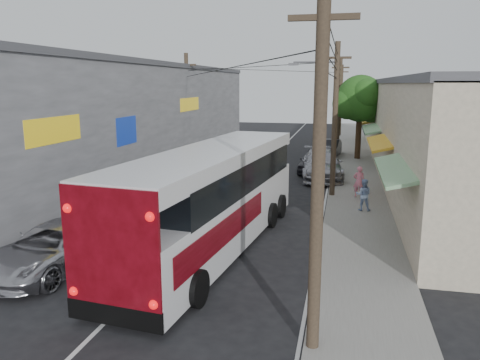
# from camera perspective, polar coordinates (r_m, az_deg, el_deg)

# --- Properties ---
(ground) EXTENTS (120.00, 120.00, 0.00)m
(ground) POSITION_cam_1_polar(r_m,az_deg,el_deg) (14.31, -12.45, -13.10)
(ground) COLOR black
(ground) RESTS_ON ground
(sidewalk) EXTENTS (3.00, 80.00, 0.12)m
(sidewalk) POSITION_cam_1_polar(r_m,az_deg,el_deg) (32.26, 13.79, 0.86)
(sidewalk) COLOR slate
(sidewalk) RESTS_ON ground
(building_right) EXTENTS (7.09, 40.00, 6.25)m
(building_right) POSITION_cam_1_polar(r_m,az_deg,el_deg) (34.24, 21.55, 6.22)
(building_right) COLOR beige
(building_right) RESTS_ON ground
(building_left) EXTENTS (7.20, 36.00, 7.25)m
(building_left) POSITION_cam_1_polar(r_m,az_deg,el_deg) (33.00, -13.05, 7.43)
(building_left) COLOR gray
(building_left) RESTS_ON ground
(utility_poles) EXTENTS (11.80, 45.28, 8.00)m
(utility_poles) POSITION_cam_1_polar(r_m,az_deg,el_deg) (32.19, 8.06, 8.36)
(utility_poles) COLOR #473828
(utility_poles) RESTS_ON ground
(street_tree) EXTENTS (4.40, 4.00, 6.60)m
(street_tree) POSITION_cam_1_polar(r_m,az_deg,el_deg) (37.77, 14.55, 9.41)
(street_tree) COLOR #3F2B19
(street_tree) RESTS_ON ground
(coach_bus) EXTENTS (4.07, 12.96, 3.67)m
(coach_bus) POSITION_cam_1_polar(r_m,az_deg,el_deg) (16.93, -3.15, -2.10)
(coach_bus) COLOR silver
(coach_bus) RESTS_ON ground
(jeepney) EXTENTS (3.17, 5.64, 1.49)m
(jeepney) POSITION_cam_1_polar(r_m,az_deg,el_deg) (16.39, -21.58, -7.61)
(jeepney) COLOR #B1B0B7
(jeepney) RESTS_ON ground
(parked_suv) EXTENTS (3.09, 6.31, 1.77)m
(parked_suv) POSITION_cam_1_polar(r_m,az_deg,el_deg) (30.17, 9.90, 1.88)
(parked_suv) COLOR #9998A0
(parked_suv) RESTS_ON ground
(parked_car_mid) EXTENTS (2.17, 4.50, 1.48)m
(parked_car_mid) POSITION_cam_1_polar(r_m,az_deg,el_deg) (32.19, 9.04, 2.26)
(parked_car_mid) COLOR #28272D
(parked_car_mid) RESTS_ON ground
(parked_car_far) EXTENTS (1.94, 4.44, 1.42)m
(parked_car_far) POSITION_cam_1_polar(r_m,az_deg,el_deg) (39.08, 10.87, 3.80)
(parked_car_far) COLOR black
(parked_car_far) RESTS_ON ground
(pedestrian_near) EXTENTS (0.59, 0.39, 1.61)m
(pedestrian_near) POSITION_cam_1_polar(r_m,az_deg,el_deg) (25.13, 14.29, -0.17)
(pedestrian_near) COLOR pink
(pedestrian_near) RESTS_ON sidewalk
(pedestrian_far) EXTENTS (0.75, 0.59, 1.49)m
(pedestrian_far) POSITION_cam_1_polar(r_m,az_deg,el_deg) (22.47, 14.82, -1.74)
(pedestrian_far) COLOR #9AB2E0
(pedestrian_far) RESTS_ON sidewalk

